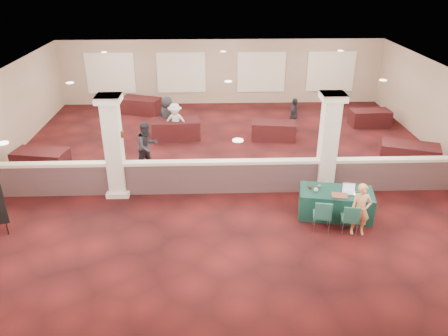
{
  "coord_description": "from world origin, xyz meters",
  "views": [
    {
      "loc": [
        -0.59,
        -13.71,
        6.71
      ],
      "look_at": [
        -0.2,
        -2.0,
        1.08
      ],
      "focal_mm": 35.0,
      "sensor_mm": 36.0,
      "label": 1
    }
  ],
  "objects_px": {
    "woman": "(361,210)",
    "far_table_front_right": "(409,155)",
    "attendee_c": "(294,115)",
    "far_table_front_center": "(273,130)",
    "attendee_b": "(175,122)",
    "near_table": "(335,203)",
    "conf_chair_side": "(323,214)",
    "far_table_back_left": "(141,106)",
    "conf_chair_main": "(351,217)",
    "attendee_d": "(168,116)",
    "attendee_a": "(147,147)",
    "far_table_front_left": "(41,161)",
    "far_table_back_center": "(176,129)",
    "far_table_back_right": "(370,118)"
  },
  "relations": [
    {
      "from": "far_table_front_right",
      "to": "attendee_c",
      "type": "relative_size",
      "value": 1.32
    },
    {
      "from": "near_table",
      "to": "attendee_c",
      "type": "xyz_separation_m",
      "value": [
        -0.02,
        6.73,
        0.35
      ]
    },
    {
      "from": "far_table_back_right",
      "to": "far_table_back_left",
      "type": "bearing_deg",
      "value": 169.01
    },
    {
      "from": "woman",
      "to": "far_table_front_center",
      "type": "xyz_separation_m",
      "value": [
        -1.35,
        6.93,
        -0.38
      ]
    },
    {
      "from": "far_table_back_left",
      "to": "attendee_c",
      "type": "bearing_deg",
      "value": -22.03
    },
    {
      "from": "far_table_front_left",
      "to": "attendee_a",
      "type": "bearing_deg",
      "value": -1.54
    },
    {
      "from": "far_table_front_center",
      "to": "attendee_c",
      "type": "distance_m",
      "value": 1.25
    },
    {
      "from": "woman",
      "to": "far_table_back_center",
      "type": "relative_size",
      "value": 0.76
    },
    {
      "from": "far_table_back_left",
      "to": "attendee_b",
      "type": "height_order",
      "value": "attendee_b"
    },
    {
      "from": "woman",
      "to": "far_table_front_right",
      "type": "relative_size",
      "value": 0.75
    },
    {
      "from": "conf_chair_main",
      "to": "attendee_d",
      "type": "xyz_separation_m",
      "value": [
        -5.46,
        7.45,
        0.32
      ]
    },
    {
      "from": "far_table_front_center",
      "to": "far_table_back_center",
      "type": "distance_m",
      "value": 4.01
    },
    {
      "from": "woman",
      "to": "attendee_a",
      "type": "relative_size",
      "value": 0.83
    },
    {
      "from": "woman",
      "to": "far_table_front_left",
      "type": "xyz_separation_m",
      "value": [
        -9.85,
        4.23,
        -0.37
      ]
    },
    {
      "from": "attendee_d",
      "to": "woman",
      "type": "bearing_deg",
      "value": 158.51
    },
    {
      "from": "conf_chair_side",
      "to": "far_table_front_center",
      "type": "relative_size",
      "value": 0.53
    },
    {
      "from": "woman",
      "to": "far_table_back_right",
      "type": "xyz_separation_m",
      "value": [
        3.15,
        8.41,
        -0.39
      ]
    },
    {
      "from": "far_table_front_center",
      "to": "far_table_back_center",
      "type": "height_order",
      "value": "far_table_back_center"
    },
    {
      "from": "attendee_a",
      "to": "attendee_c",
      "type": "xyz_separation_m",
      "value": [
        5.71,
        3.53,
        -0.14
      ]
    },
    {
      "from": "woman",
      "to": "attendee_b",
      "type": "relative_size",
      "value": 0.95
    },
    {
      "from": "conf_chair_side",
      "to": "attendee_d",
      "type": "height_order",
      "value": "attendee_d"
    },
    {
      "from": "attendee_b",
      "to": "far_table_back_left",
      "type": "bearing_deg",
      "value": 127.32
    },
    {
      "from": "far_table_front_left",
      "to": "attendee_a",
      "type": "distance_m",
      "value": 3.77
    },
    {
      "from": "far_table_front_left",
      "to": "far_table_back_right",
      "type": "relative_size",
      "value": 1.07
    },
    {
      "from": "conf_chair_side",
      "to": "woman",
      "type": "bearing_deg",
      "value": 3.0
    },
    {
      "from": "attendee_c",
      "to": "far_table_front_center",
      "type": "bearing_deg",
      "value": 151.9
    },
    {
      "from": "far_table_back_right",
      "to": "attendee_a",
      "type": "relative_size",
      "value": 0.96
    },
    {
      "from": "woman",
      "to": "attendee_d",
      "type": "distance_m",
      "value": 9.37
    },
    {
      "from": "far_table_front_center",
      "to": "conf_chair_side",
      "type": "bearing_deg",
      "value": -86.76
    },
    {
      "from": "conf_chair_side",
      "to": "far_table_front_left",
      "type": "height_order",
      "value": "conf_chair_side"
    },
    {
      "from": "conf_chair_main",
      "to": "conf_chair_side",
      "type": "bearing_deg",
      "value": 178.34
    },
    {
      "from": "conf_chair_side",
      "to": "attendee_d",
      "type": "distance_m",
      "value": 8.71
    },
    {
      "from": "woman",
      "to": "far_table_back_right",
      "type": "distance_m",
      "value": 8.99
    },
    {
      "from": "woman",
      "to": "far_table_back_left",
      "type": "bearing_deg",
      "value": 130.36
    },
    {
      "from": "far_table_front_left",
      "to": "far_table_back_left",
      "type": "bearing_deg",
      "value": 67.25
    },
    {
      "from": "conf_chair_side",
      "to": "attendee_c",
      "type": "xyz_separation_m",
      "value": [
        0.55,
        7.54,
        0.19
      ]
    },
    {
      "from": "far_table_front_left",
      "to": "far_table_front_right",
      "type": "relative_size",
      "value": 0.93
    },
    {
      "from": "attendee_b",
      "to": "attendee_d",
      "type": "distance_m",
      "value": 0.62
    },
    {
      "from": "woman",
      "to": "far_table_front_center",
      "type": "distance_m",
      "value": 7.07
    },
    {
      "from": "near_table",
      "to": "far_table_back_center",
      "type": "height_order",
      "value": "far_table_back_center"
    },
    {
      "from": "woman",
      "to": "attendee_a",
      "type": "distance_m",
      "value": 7.39
    },
    {
      "from": "conf_chair_main",
      "to": "woman",
      "type": "xyz_separation_m",
      "value": [
        0.24,
        0.01,
        0.22
      ]
    },
    {
      "from": "conf_chair_main",
      "to": "attendee_b",
      "type": "relative_size",
      "value": 0.56
    },
    {
      "from": "conf_chair_main",
      "to": "attendee_c",
      "type": "distance_m",
      "value": 7.68
    },
    {
      "from": "far_table_front_center",
      "to": "attendee_c",
      "type": "relative_size",
      "value": 1.19
    },
    {
      "from": "near_table",
      "to": "conf_chair_main",
      "type": "bearing_deg",
      "value": -70.59
    },
    {
      "from": "near_table",
      "to": "conf_chair_side",
      "type": "distance_m",
      "value": 1.01
    },
    {
      "from": "far_table_back_center",
      "to": "far_table_back_right",
      "type": "height_order",
      "value": "far_table_back_center"
    },
    {
      "from": "far_table_back_right",
      "to": "attendee_b",
      "type": "height_order",
      "value": "attendee_b"
    },
    {
      "from": "far_table_front_right",
      "to": "far_table_back_center",
      "type": "bearing_deg",
      "value": 161.16
    }
  ]
}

